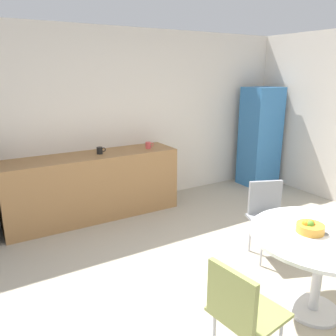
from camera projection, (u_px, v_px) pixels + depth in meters
ground_plane at (254, 312)px, 2.92m from camera, size 6.00×6.00×0.00m
wall_back at (115, 120)px, 5.05m from camera, size 6.00×0.10×2.60m
counter_block at (93, 186)px, 4.74m from camera, size 2.39×0.60×0.90m
locker_cabinet at (260, 137)px, 6.04m from camera, size 0.60×0.50×1.73m
round_table at (321, 248)px, 2.77m from camera, size 1.16×1.16×0.73m
chair_gray at (268, 210)px, 3.74m from camera, size 0.55×0.55×0.83m
chair_olive at (240, 307)px, 2.20m from camera, size 0.47×0.47×0.83m
fruit_bowl at (310, 227)px, 2.75m from camera, size 0.22×0.22×0.11m
mug_white at (100, 150)px, 4.66m from camera, size 0.13×0.08×0.09m
mug_green at (148, 145)px, 4.98m from camera, size 0.13×0.08×0.09m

